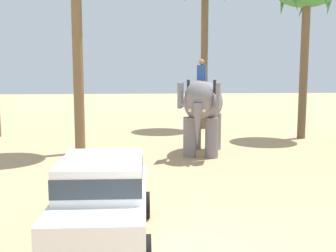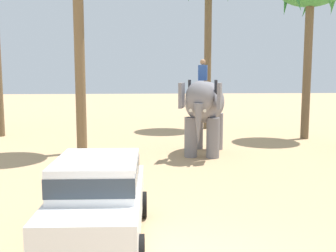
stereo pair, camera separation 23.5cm
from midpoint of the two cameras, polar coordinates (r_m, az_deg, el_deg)
car_sedan_foreground at (r=8.32m, az=-8.92°, el=-9.57°), size 1.99×4.16×1.70m
elephant_with_mahout at (r=16.80m, az=5.48°, el=2.76°), size 2.47×4.02×3.88m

